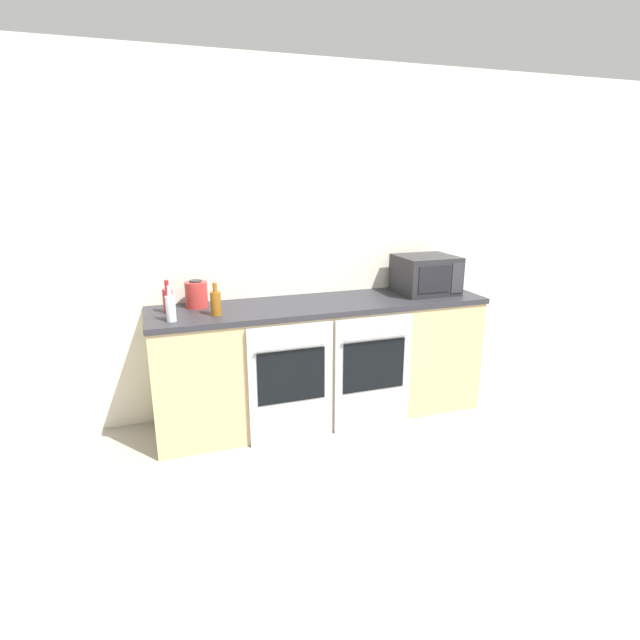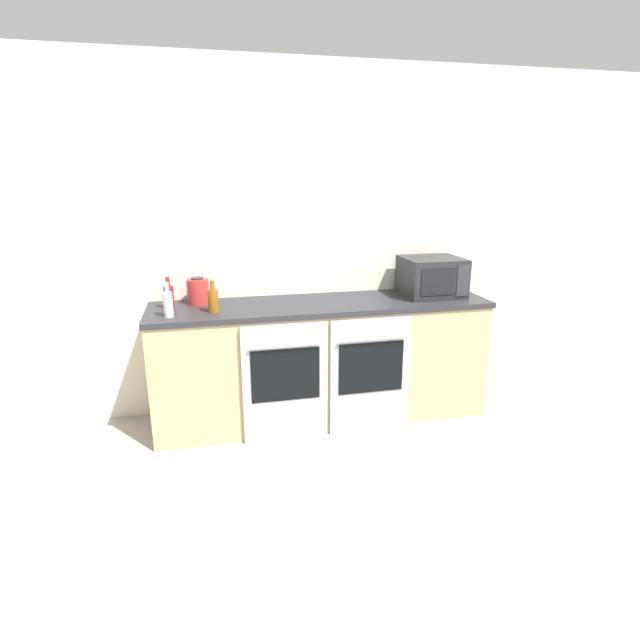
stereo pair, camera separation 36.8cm
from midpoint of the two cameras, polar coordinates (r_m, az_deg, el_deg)
The scene contains 9 objects.
wall_back at distance 3.89m, azimuth 1.80°, elevation 8.84°, with size 10.00×0.06×2.60m.
counter_back at distance 3.79m, azimuth 2.94°, elevation -4.62°, with size 2.48×0.62×0.90m.
oven_left at distance 3.44m, azimuth -0.90°, elevation -7.20°, with size 0.59×0.06×0.85m.
oven_right at distance 3.60m, azimuth 8.70°, elevation -6.26°, with size 0.59×0.06×0.85m.
microwave at distance 3.97m, azimuth 15.26°, elevation 4.78°, with size 0.44×0.40×0.29m.
bottle_red at distance 3.55m, azimuth -14.08°, elevation 2.61°, with size 0.07×0.07×0.22m.
bottle_amber at distance 3.40m, azimuth -9.12°, elevation 2.24°, with size 0.07×0.07×0.22m.
bottle_clear at distance 3.34m, azimuth -14.00°, elevation 1.79°, with size 0.06×0.06×0.23m.
kettle at distance 3.64m, azimuth -10.98°, elevation 3.19°, with size 0.16×0.16×0.19m.
Camera 2 is at (-0.80, -1.28, 1.80)m, focal length 28.00 mm.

